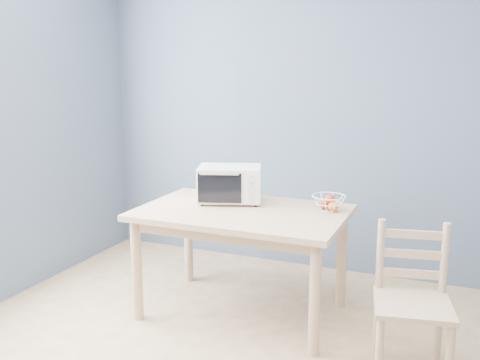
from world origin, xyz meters
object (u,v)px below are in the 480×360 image
at_px(dining_table, 242,224).
at_px(dining_chair, 412,305).
at_px(toaster_oven, 227,183).
at_px(fruit_basket, 329,202).

distance_m(dining_table, dining_chair, 1.25).
xyz_separation_m(toaster_oven, fruit_basket, (0.73, 0.05, -0.08)).
bearing_deg(dining_table, fruit_basket, 20.65).
height_order(dining_table, dining_chair, dining_chair).
distance_m(fruit_basket, dining_chair, 0.93).
xyz_separation_m(toaster_oven, dining_chair, (1.35, -0.54, -0.46)).
height_order(toaster_oven, fruit_basket, toaster_oven).
distance_m(toaster_oven, dining_chair, 1.52).
bearing_deg(toaster_oven, dining_table, -61.23).
bearing_deg(dining_table, dining_chair, -18.18).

